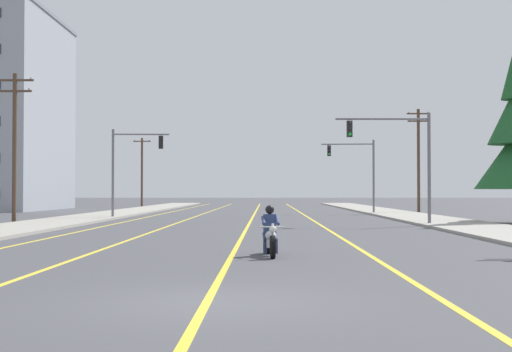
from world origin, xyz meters
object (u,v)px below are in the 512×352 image
(traffic_signal_mid_right, at_px, (359,165))
(traffic_signal_near_left, at_px, (129,160))
(traffic_signal_near_right, at_px, (402,150))
(utility_pole_right_far, at_px, (418,157))
(utility_pole_left_near, at_px, (15,142))
(motorcycle_with_rider, at_px, (270,236))
(utility_pole_left_far, at_px, (142,171))

(traffic_signal_mid_right, bearing_deg, traffic_signal_near_left, -149.25)
(traffic_signal_near_right, bearing_deg, utility_pole_right_far, 75.58)
(traffic_signal_near_left, distance_m, utility_pole_right_far, 26.00)
(traffic_signal_mid_right, distance_m, utility_pole_left_near, 28.66)
(traffic_signal_near_left, relative_size, utility_pole_left_near, 0.70)
(traffic_signal_near_right, xyz_separation_m, utility_pole_right_far, (5.79, 22.54, 0.74))
(traffic_signal_mid_right, xyz_separation_m, utility_pole_left_near, (-22.73, -17.44, 0.74))
(utility_pole_right_far, bearing_deg, traffic_signal_near_left, -151.28)
(utility_pole_left_near, bearing_deg, traffic_signal_mid_right, 37.50)
(motorcycle_with_rider, xyz_separation_m, utility_pole_right_far, (13.11, 40.79, 4.27))
(traffic_signal_near_left, relative_size, utility_pole_left_far, 0.74)
(traffic_signal_near_right, height_order, utility_pole_right_far, utility_pole_right_far)
(traffic_signal_near_left, xyz_separation_m, traffic_signal_mid_right, (17.30, 10.29, 0.03))
(utility_pole_left_near, bearing_deg, motorcycle_with_rider, -54.46)
(traffic_signal_near_left, height_order, utility_pole_left_near, utility_pole_left_near)
(traffic_signal_near_right, xyz_separation_m, traffic_signal_mid_right, (0.30, 20.34, -0.05))
(motorcycle_with_rider, xyz_separation_m, traffic_signal_near_left, (-9.68, 28.30, 3.45))
(traffic_signal_near_left, bearing_deg, traffic_signal_mid_right, 30.75)
(utility_pole_right_far, bearing_deg, motorcycle_with_rider, -107.82)
(motorcycle_with_rider, distance_m, utility_pole_right_far, 43.06)
(utility_pole_left_near, height_order, utility_pole_right_far, utility_pole_right_far)
(utility_pole_left_near, distance_m, utility_pole_right_far, 34.39)
(traffic_signal_near_right, bearing_deg, motorcycle_with_rider, -111.85)
(motorcycle_with_rider, distance_m, traffic_signal_near_left, 30.11)
(traffic_signal_mid_right, bearing_deg, utility_pole_left_far, 131.95)
(traffic_signal_near_right, distance_m, utility_pole_left_near, 22.63)
(traffic_signal_mid_right, xyz_separation_m, utility_pole_left_far, (-22.74, 25.30, 0.29))
(utility_pole_left_near, bearing_deg, traffic_signal_near_left, 52.79)
(traffic_signal_near_right, xyz_separation_m, utility_pole_left_far, (-22.44, 45.64, 0.25))
(traffic_signal_mid_right, bearing_deg, traffic_signal_near_right, -90.84)
(traffic_signal_mid_right, bearing_deg, utility_pole_right_far, 21.81)
(motorcycle_with_rider, height_order, utility_pole_right_far, utility_pole_right_far)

